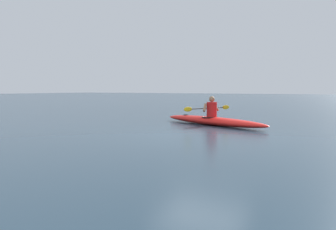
# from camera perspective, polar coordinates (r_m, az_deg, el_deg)

# --- Properties ---
(ground_plane) EXTENTS (160.00, 160.00, 0.00)m
(ground_plane) POSITION_cam_1_polar(r_m,az_deg,el_deg) (9.57, 5.76, -3.56)
(ground_plane) COLOR #233847
(kayak) EXTENTS (4.78, 2.35, 0.30)m
(kayak) POSITION_cam_1_polar(r_m,az_deg,el_deg) (12.46, 7.59, -1.00)
(kayak) COLOR red
(kayak) RESTS_ON ground
(kayaker) EXTENTS (0.89, 2.30, 0.76)m
(kayaker) POSITION_cam_1_polar(r_m,az_deg,el_deg) (12.46, 7.42, 1.15)
(kayaker) COLOR red
(kayaker) RESTS_ON kayak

